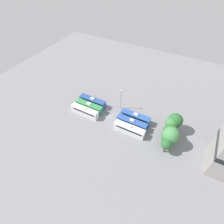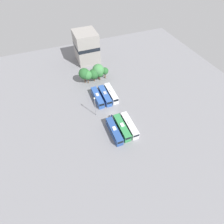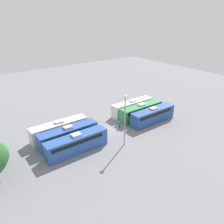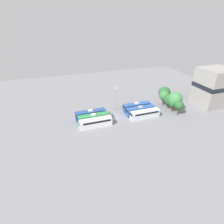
# 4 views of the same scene
# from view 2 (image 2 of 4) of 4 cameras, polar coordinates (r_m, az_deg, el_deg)

# --- Properties ---
(ground_plane) EXTENTS (124.01, 124.01, 0.00)m
(ground_plane) POSITION_cam_2_polar(r_m,az_deg,el_deg) (69.89, 0.15, -0.33)
(ground_plane) COLOR gray
(bus_0) EXTENTS (2.46, 11.12, 3.40)m
(bus_0) POSITION_cam_2_polar(r_m,az_deg,el_deg) (62.39, 0.73, -6.18)
(bus_0) COLOR #284C93
(bus_0) RESTS_ON ground_plane
(bus_1) EXTENTS (2.46, 11.12, 3.40)m
(bus_1) POSITION_cam_2_polar(r_m,az_deg,el_deg) (63.41, 3.25, -5.01)
(bus_1) COLOR #338C4C
(bus_1) RESTS_ON ground_plane
(bus_2) EXTENTS (2.46, 11.12, 3.40)m
(bus_2) POSITION_cam_2_polar(r_m,az_deg,el_deg) (64.26, 5.70, -4.25)
(bus_2) COLOR silver
(bus_2) RESTS_ON ground_plane
(bus_3) EXTENTS (2.46, 11.12, 3.40)m
(bus_3) POSITION_cam_2_polar(r_m,az_deg,el_deg) (74.10, -4.75, 4.83)
(bus_3) COLOR #2D56A8
(bus_3) RESTS_ON ground_plane
(bus_4) EXTENTS (2.46, 11.12, 3.40)m
(bus_4) POSITION_cam_2_polar(r_m,az_deg,el_deg) (74.70, -2.31, 5.42)
(bus_4) COLOR #2D56A8
(bus_4) RESTS_ON ground_plane
(bus_5) EXTENTS (2.46, 11.12, 3.40)m
(bus_5) POSITION_cam_2_polar(r_m,az_deg,el_deg) (75.72, -0.27, 6.18)
(bus_5) COLOR silver
(bus_5) RESTS_ON ground_plane
(worker_person) EXTENTS (0.36, 0.36, 1.65)m
(worker_person) POSITION_cam_2_polar(r_m,az_deg,el_deg) (67.95, -0.15, -1.23)
(worker_person) COLOR navy
(worker_person) RESTS_ON ground_plane
(light_pole) EXTENTS (0.60, 0.60, 9.46)m
(light_pole) POSITION_cam_2_polar(r_m,az_deg,el_deg) (64.91, -5.59, 2.62)
(light_pole) COLOR gray
(light_pole) RESTS_ON ground_plane
(tree_0) EXTENTS (4.98, 4.98, 7.70)m
(tree_0) POSITION_cam_2_polar(r_m,az_deg,el_deg) (81.69, -9.11, 12.28)
(tree_0) COLOR brown
(tree_0) RESTS_ON ground_plane
(tree_1) EXTENTS (4.27, 4.27, 6.74)m
(tree_1) POSITION_cam_2_polar(r_m,az_deg,el_deg) (81.61, -8.02, 11.88)
(tree_1) COLOR brown
(tree_1) RESTS_ON ground_plane
(tree_2) EXTENTS (4.65, 4.65, 6.34)m
(tree_2) POSITION_cam_2_polar(r_m,az_deg,el_deg) (82.89, -6.00, 12.23)
(tree_2) COLOR brown
(tree_2) RESTS_ON ground_plane
(tree_3) EXTENTS (5.37, 5.37, 7.93)m
(tree_3) POSITION_cam_2_polar(r_m,az_deg,el_deg) (83.22, -4.53, 13.56)
(tree_3) COLOR brown
(tree_3) RESTS_ON ground_plane
(tree_4) EXTENTS (3.71, 3.71, 5.84)m
(tree_4) POSITION_cam_2_polar(r_m,az_deg,el_deg) (83.29, -4.09, 12.55)
(tree_4) COLOR brown
(tree_4) RESTS_ON ground_plane
(tree_5) EXTENTS (3.33, 3.33, 5.74)m
(tree_5) POSITION_cam_2_polar(r_m,az_deg,el_deg) (84.38, -2.34, 13.21)
(tree_5) COLOR brown
(tree_5) RESTS_ON ground_plane
(depot_building) EXTENTS (11.07, 12.22, 15.37)m
(depot_building) POSITION_cam_2_polar(r_m,az_deg,el_deg) (96.85, -8.39, 20.32)
(depot_building) COLOR gray
(depot_building) RESTS_ON ground_plane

